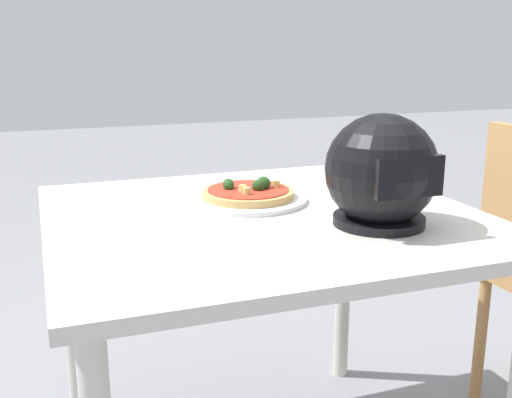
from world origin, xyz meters
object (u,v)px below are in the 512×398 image
(dining_table, at_px, (263,249))
(drinking_glass, at_px, (365,158))
(pizza, at_px, (249,192))
(motorcycle_helmet, at_px, (381,173))

(dining_table, xyz_separation_m, drinking_glass, (-0.41, -0.25, 0.15))
(dining_table, distance_m, pizza, 0.16)
(pizza, bearing_deg, motorcycle_helmet, 125.56)
(pizza, bearing_deg, dining_table, 88.34)
(dining_table, height_order, motorcycle_helmet, motorcycle_helmet)
(motorcycle_helmet, xyz_separation_m, drinking_glass, (-0.20, -0.43, -0.06))
(dining_table, relative_size, pizza, 4.29)
(dining_table, bearing_deg, motorcycle_helmet, 139.69)
(pizza, distance_m, motorcycle_helmet, 0.36)
(dining_table, height_order, drinking_glass, drinking_glass)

